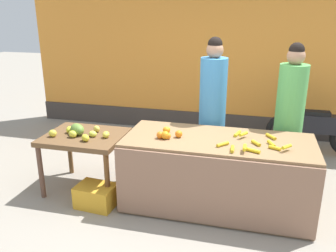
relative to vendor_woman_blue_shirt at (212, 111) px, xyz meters
name	(u,v)px	position (x,y,z in m)	size (l,w,h in m)	color
ground_plane	(190,201)	(-0.14, -0.69, -0.94)	(24.00, 24.00, 0.00)	gray
market_wall_back	(221,34)	(-0.14, 1.94, 0.82)	(7.01, 0.23, 3.59)	orange
fruit_stall_counter	(217,173)	(0.16, -0.70, -0.53)	(2.08, 0.91, 0.82)	olive
side_table_wooden	(85,142)	(-1.46, -0.69, -0.31)	(0.95, 0.79, 0.73)	brown
banana_bunch_pile	(253,143)	(0.54, -0.79, -0.09)	(0.75, 0.63, 0.07)	gold
orange_pile	(167,133)	(-0.40, -0.76, -0.08)	(0.27, 0.28, 0.09)	orange
mango_papaya_pile	(79,131)	(-1.51, -0.73, -0.16)	(0.73, 0.45, 0.14)	yellow
vendor_woman_blue_shirt	(212,111)	(0.00, 0.00, 0.00)	(0.34, 0.34, 1.87)	#33333D
vendor_woman_green_shirt	(289,118)	(0.94, 0.00, -0.02)	(0.34, 0.34, 1.82)	#33333D
parked_motorcycle	(319,130)	(1.52, 1.18, -0.54)	(1.60, 0.18, 0.88)	black
produce_crate	(96,196)	(-1.18, -1.06, -0.81)	(0.44, 0.32, 0.26)	gold
produce_sack	(160,150)	(-0.74, 0.15, -0.68)	(0.36, 0.30, 0.53)	tan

